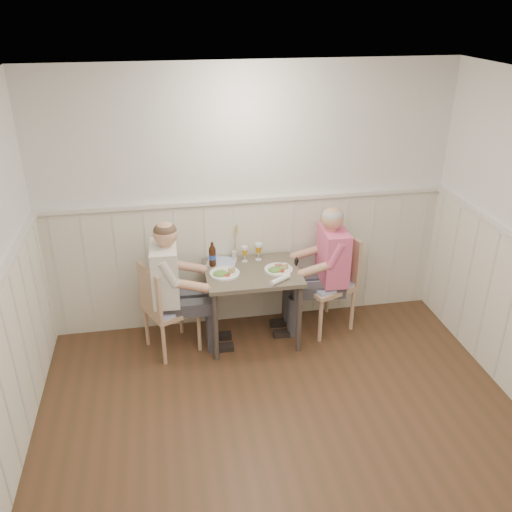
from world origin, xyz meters
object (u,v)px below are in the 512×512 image
at_px(chair_left, 165,305).
at_px(diner_cream, 172,298).
at_px(dining_table, 252,280).
at_px(man_in_pink, 327,279).
at_px(beer_bottle, 212,255).
at_px(grass_vase, 234,242).
at_px(chair_right, 331,278).

relative_size(chair_left, diner_cream, 0.68).
distance_m(dining_table, man_in_pink, 0.77).
distance_m(dining_table, beer_bottle, 0.45).
height_order(chair_left, grass_vase, grass_vase).
height_order(chair_left, man_in_pink, man_in_pink).
bearing_deg(dining_table, diner_cream, -175.86).
height_order(dining_table, chair_right, chair_right).
relative_size(chair_right, grass_vase, 2.45).
height_order(beer_bottle, grass_vase, grass_vase).
distance_m(chair_left, diner_cream, 0.09).
relative_size(man_in_pink, beer_bottle, 5.49).
bearing_deg(diner_cream, chair_right, 5.67).
distance_m(dining_table, chair_left, 0.85).
relative_size(diner_cream, grass_vase, 3.33).
bearing_deg(grass_vase, diner_cream, -152.54).
bearing_deg(chair_left, man_in_pink, 3.82).
bearing_deg(diner_cream, man_in_pink, 3.87).
height_order(man_in_pink, diner_cream, diner_cream).
bearing_deg(man_in_pink, dining_table, -176.39).
bearing_deg(beer_bottle, diner_cream, -150.80).
bearing_deg(man_in_pink, grass_vase, 165.69).
distance_m(chair_right, diner_cream, 1.60).
bearing_deg(chair_left, diner_cream, 2.69).
xyz_separation_m(chair_right, diner_cream, (-1.59, -0.16, 0.03)).
bearing_deg(diner_cream, grass_vase, 27.46).
relative_size(dining_table, diner_cream, 0.66).
xyz_separation_m(dining_table, chair_right, (0.82, 0.10, -0.11)).
bearing_deg(dining_table, chair_left, -175.97).
bearing_deg(chair_right, beer_bottle, 176.37).
height_order(man_in_pink, beer_bottle, man_in_pink).
xyz_separation_m(chair_left, diner_cream, (0.06, 0.00, 0.07)).
distance_m(dining_table, grass_vase, 0.42).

